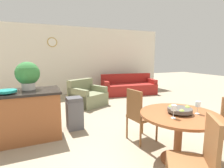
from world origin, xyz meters
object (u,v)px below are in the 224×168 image
Objects in this scene: dining_chair_far_side at (139,113)px; couch at (128,87)px; kitchen_island at (23,115)px; armchair at (87,96)px; dining_table at (179,125)px; teal_bowl at (7,91)px; wine_glass_right at (198,105)px; wine_glass_left at (174,109)px; potted_plant at (28,75)px; trash_bin at (75,113)px; dining_chair_near_left at (198,159)px; fruit_bowl at (180,110)px.

couch is (1.79, 3.63, -0.24)m from dining_chair_far_side.
armchair is (1.71, 1.78, -0.18)m from kitchen_island.
teal_bowl is (-2.31, 1.56, 0.38)m from dining_table.
wine_glass_right reaches higher than dining_table.
dining_chair_far_side is 5.31× the size of wine_glass_right.
teal_bowl is 0.26× the size of armchair.
wine_glass_left is 3.64m from armchair.
wine_glass_right is (0.22, -0.11, 0.30)m from dining_table.
trash_bin is (0.84, -0.04, -0.86)m from potted_plant.
potted_plant reaches higher than kitchen_island.
armchair is at bearing 99.72° from wine_glass_right.
dining_chair_far_side reaches higher than dining_table.
dining_chair_far_side is (0.22, 1.44, 0.00)m from dining_chair_near_left.
wine_glass_left is (-0.22, -0.11, 0.08)m from fruit_bowl.
dining_table is at bearing -42.78° from potted_plant.
fruit_bowl is 2.73m from kitchen_island.
dining_table is 0.90× the size of armchair.
dining_table is 0.79m from dining_chair_near_left.
wine_glass_right is at bearing -11.05° from dining_chair_near_left.
wine_glass_right is at bearing -106.68° from armchair.
armchair is at bearing 92.80° from wine_glass_left.
teal_bowl is 0.14× the size of couch.
teal_bowl is 0.61× the size of potted_plant.
trash_bin is at bearing 115.81° from wine_glass_left.
couch is at bearing 35.91° from kitchen_island.
dining_chair_near_left is 2.93m from kitchen_island.
dining_chair_far_side reaches higher than fruit_bowl.
dining_table is 0.82× the size of kitchen_island.
wine_glass_right is 3.69m from armchair.
trash_bin is (-0.92, 1.90, -0.52)m from wine_glass_left.
kitchen_island is 2.48m from armchair.
teal_bowl is at bearing -161.32° from armchair.
potted_plant is (-1.98, 1.83, 0.41)m from fruit_bowl.
dining_chair_far_side is 2.73m from armchair.
couch is (1.82, 4.50, -0.58)m from wine_glass_left.
couch is at bearing 67.96° from wine_glass_left.
dining_table is 1.16× the size of dining_chair_near_left.
dining_chair_far_side reaches higher than armchair.
fruit_bowl reaches higher than dining_table.
dining_chair_near_left is 1.00× the size of dining_chair_far_side.
wine_glass_left is 2.64m from potted_plant.
dining_chair_near_left reaches higher than kitchen_island.
dining_table is 4.68m from couch.
dining_chair_near_left is 0.91m from wine_glass_right.
dining_table is 6.15× the size of wine_glass_right.
wine_glass_left is 0.34× the size of potted_plant.
potted_plant is at bearing 39.43° from teal_bowl.
fruit_bowl is (0.19, -0.77, 0.26)m from dining_chair_far_side.
dining_table reaches higher than trash_bin.
wine_glass_left is 0.44m from wine_glass_right.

